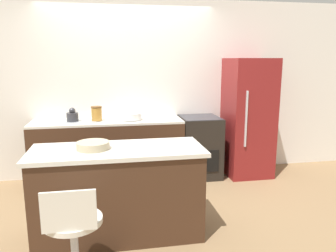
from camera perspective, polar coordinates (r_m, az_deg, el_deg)
The scene contains 11 objects.
ground_plane at distance 4.62m, azimuth -6.09°, elevation -10.66°, with size 14.00×14.00×0.00m, color #8E704C.
wall_back at distance 4.93m, azimuth -6.99°, elevation 6.34°, with size 8.00×0.06×2.60m.
back_counter at distance 4.76m, azimuth -10.29°, elevation -4.37°, with size 2.09×0.58×0.91m.
kitchen_island at distance 3.33m, azimuth -8.55°, elevation -11.32°, with size 1.66×0.67×0.90m.
oven_range at distance 4.94m, azimuth 5.53°, elevation -3.62°, with size 0.58×0.59×0.91m.
refrigerator at distance 5.06m, azimuth 13.74°, elevation 1.41°, with size 0.65×0.68×1.76m.
stool_chair at distance 2.71m, azimuth -16.12°, elevation -18.27°, with size 0.45×0.45×0.86m.
kettle at distance 4.65m, azimuth -16.31°, elevation 1.71°, with size 0.16×0.16×0.19m.
mixing_bowl at distance 4.64m, azimuth -6.44°, elevation 1.74°, with size 0.30×0.30×0.10m.
canister_jar at distance 4.62m, azimuth -12.33°, elevation 2.15°, with size 0.15×0.15×0.19m.
fruit_bowl at distance 3.20m, azimuth -12.93°, elevation -3.32°, with size 0.31×0.31×0.07m.
Camera 1 is at (-0.30, -4.27, 1.74)m, focal length 35.00 mm.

